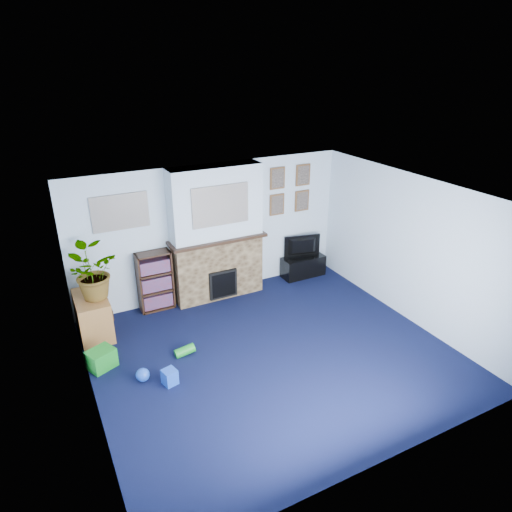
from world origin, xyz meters
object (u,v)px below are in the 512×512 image
sideboard (93,315)px  television (303,247)px  tv_stand (303,265)px  bookshelf (155,282)px

sideboard → television: bearing=4.2°
tv_stand → sideboard: sideboard is taller
television → bookshelf: (-2.95, 0.06, -0.12)m
television → tv_stand: bearing=102.1°
bookshelf → sideboard: bookshelf is taller
television → sideboard: (-4.05, -0.30, -0.27)m
sideboard → bookshelf: bearing=17.9°
television → sideboard: size_ratio=0.86×
television → bookshelf: bearing=11.0°
tv_stand → bookshelf: (-2.95, 0.08, 0.28)m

